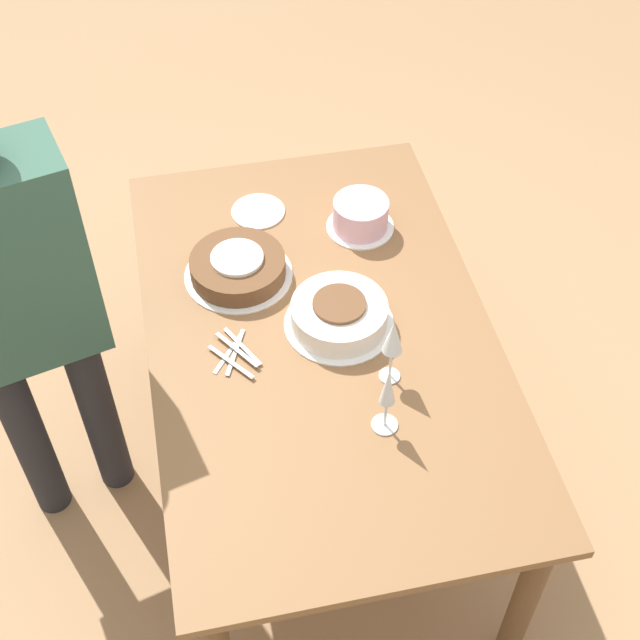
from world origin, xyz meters
TOP-DOWN VIEW (x-y plane):
  - ground_plane at (0.00, 0.00)m, footprint 12.00×12.00m
  - dining_table at (0.00, 0.00)m, footprint 1.59×0.97m
  - cake_center_white at (-0.02, 0.06)m, footprint 0.31×0.31m
  - cake_front_chocolate at (-0.27, -0.19)m, footprint 0.33×0.33m
  - cake_back_decorated at (-0.40, 0.21)m, footprint 0.21×0.21m
  - wine_glass_near at (0.35, 0.10)m, footprint 0.07×0.07m
  - wine_glass_far at (0.20, 0.15)m, footprint 0.06×0.06m
  - dessert_plate_left at (-0.54, -0.09)m, footprint 0.17×0.17m
  - fork_pile at (0.03, -0.25)m, footprint 0.20×0.14m
  - person_cutting at (-0.11, -0.79)m, footprint 0.31×0.44m

SIDE VIEW (x-z plane):
  - ground_plane at x=0.00m, z-range 0.00..0.00m
  - dining_table at x=0.00m, z-range 0.27..1.01m
  - dessert_plate_left at x=-0.54m, z-range 0.74..0.74m
  - fork_pile at x=0.03m, z-range 0.74..0.75m
  - cake_front_chocolate at x=-0.27m, z-range 0.73..0.81m
  - cake_center_white at x=-0.02m, z-range 0.73..0.83m
  - cake_back_decorated at x=-0.40m, z-range 0.74..0.84m
  - wine_glass_near at x=0.35m, z-range 0.77..0.99m
  - wine_glass_far at x=0.20m, z-range 0.79..1.00m
  - person_cutting at x=-0.11m, z-range 0.16..1.70m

